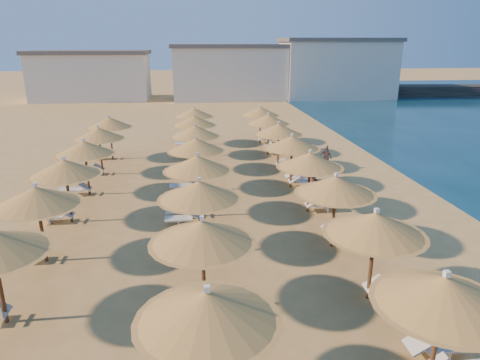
{
  "coord_description": "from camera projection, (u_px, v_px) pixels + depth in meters",
  "views": [
    {
      "loc": [
        -2.54,
        -15.32,
        7.6
      ],
      "look_at": [
        -0.35,
        4.0,
        1.3
      ],
      "focal_mm": 32.0,
      "sensor_mm": 36.0,
      "label": 1
    }
  ],
  "objects": [
    {
      "name": "ground",
      "position": [
        260.0,
        241.0,
        17.1
      ],
      "size": [
        220.0,
        220.0,
        0.0
      ],
      "primitive_type": "plane",
      "color": "tan",
      "rests_on": "ground"
    },
    {
      "name": "jetty",
      "position": [
        410.0,
        91.0,
        62.69
      ],
      "size": [
        30.24,
        6.67,
        1.5
      ],
      "primitive_type": "cube",
      "rotation": [
        0.0,
        0.0,
        -0.09
      ],
      "color": "black",
      "rests_on": "ground"
    },
    {
      "name": "hotel_blocks",
      "position": [
        229.0,
        71.0,
        58.9
      ],
      "size": [
        49.27,
        10.34,
        8.1
      ],
      "color": "silver",
      "rests_on": "ground"
    },
    {
      "name": "parasol_row_east",
      "position": [
        322.0,
        172.0,
        17.63
      ],
      "size": [
        3.09,
        35.28,
        3.0
      ],
      "color": "brown",
      "rests_on": "ground"
    },
    {
      "name": "parasol_row_west",
      "position": [
        198.0,
        177.0,
        17.08
      ],
      "size": [
        3.09,
        35.28,
        3.0
      ],
      "color": "brown",
      "rests_on": "ground"
    },
    {
      "name": "parasol_row_inland",
      "position": [
        65.0,
        168.0,
        18.17
      ],
      "size": [
        3.09,
        24.55,
        3.0
      ],
      "color": "brown",
      "rests_on": "ground"
    },
    {
      "name": "loungers",
      "position": [
        219.0,
        222.0,
        18.02
      ],
      "size": [
        13.69,
        32.8,
        0.66
      ],
      "color": "white",
      "rests_on": "ground"
    },
    {
      "name": "beachgoer_b",
      "position": [
        313.0,
        188.0,
        20.89
      ],
      "size": [
        0.98,
        0.98,
        1.6
      ],
      "primitive_type": "imported",
      "rotation": [
        0.0,
        0.0,
        -0.81
      ],
      "color": "tan",
      "rests_on": "ground"
    },
    {
      "name": "beachgoer_c",
      "position": [
        326.0,
        157.0,
        26.58
      ],
      "size": [
        0.79,
        0.95,
        1.52
      ],
      "primitive_type": "imported",
      "rotation": [
        0.0,
        0.0,
        -1.02
      ],
      "color": "tan",
      "rests_on": "ground"
    }
  ]
}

